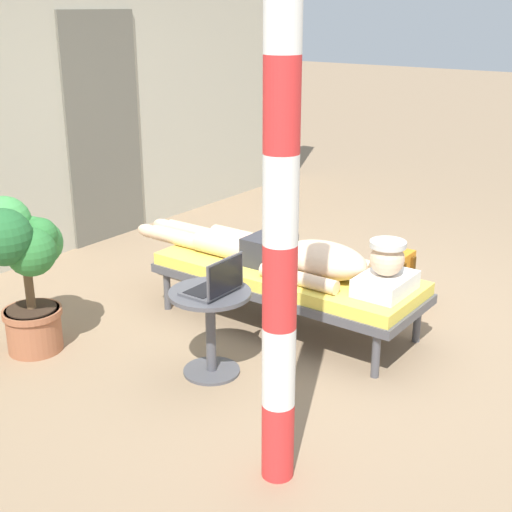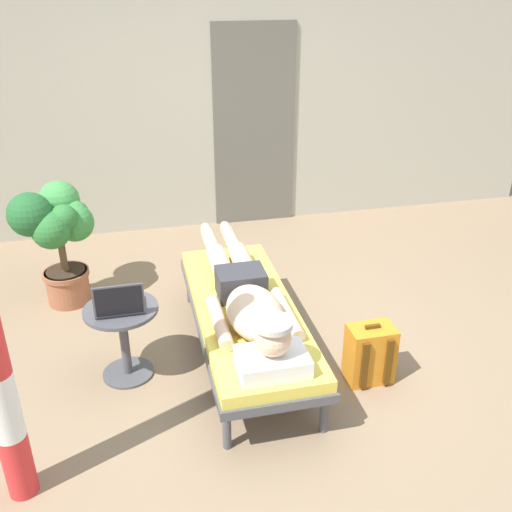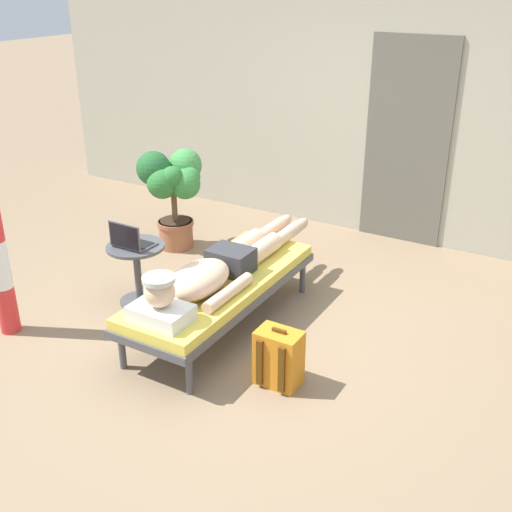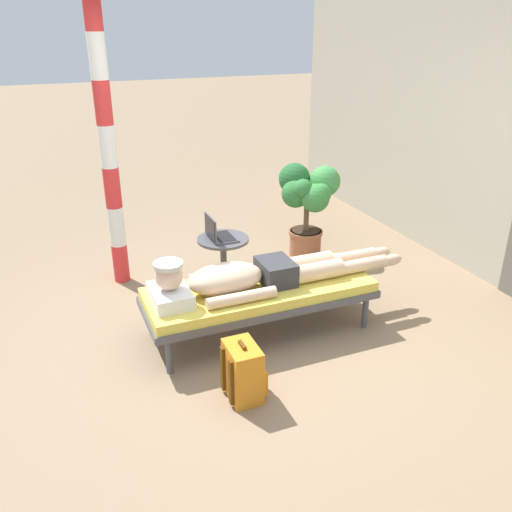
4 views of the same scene
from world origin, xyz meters
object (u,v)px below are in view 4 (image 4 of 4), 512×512
at_px(lounge_chair, 260,293).
at_px(potted_plant, 307,198).
at_px(side_table, 223,255).
at_px(laptop, 218,233).
at_px(porch_post, 108,146).
at_px(person_reclining, 253,275).
at_px(backpack, 243,372).

xyz_separation_m(lounge_chair, potted_plant, (-1.27, 1.08, 0.29)).
xyz_separation_m(side_table, laptop, (0.00, -0.05, 0.23)).
xyz_separation_m(laptop, porch_post, (-0.57, -0.82, 0.75)).
xyz_separation_m(person_reclining, side_table, (-0.82, 0.04, -0.16)).
bearing_deg(side_table, porch_post, -122.94).
height_order(person_reclining, backpack, person_reclining).
height_order(potted_plant, porch_post, porch_post).
bearing_deg(porch_post, backpack, 12.30).
height_order(lounge_chair, porch_post, porch_post).
relative_size(backpack, potted_plant, 0.43).
distance_m(side_table, laptop, 0.23).
relative_size(side_table, potted_plant, 0.53).
distance_m(lounge_chair, person_reclining, 0.18).
height_order(backpack, porch_post, porch_post).
bearing_deg(lounge_chair, potted_plant, 139.66).
bearing_deg(laptop, side_table, 90.00).
relative_size(laptop, backpack, 0.73).
distance_m(lounge_chair, laptop, 0.86).
bearing_deg(backpack, laptop, 167.10).
xyz_separation_m(person_reclining, potted_plant, (-1.27, 1.14, 0.12)).
bearing_deg(backpack, potted_plant, 143.11).
relative_size(lounge_chair, person_reclining, 0.86).
xyz_separation_m(backpack, potted_plant, (-2.02, 1.51, 0.44)).
bearing_deg(porch_post, person_reclining, 31.10).
bearing_deg(porch_post, side_table, 57.06).
height_order(laptop, potted_plant, potted_plant).
bearing_deg(person_reclining, lounge_chair, 90.00).
bearing_deg(laptop, lounge_chair, 5.06).
bearing_deg(side_table, person_reclining, -2.54).
xyz_separation_m(laptop, backpack, (1.56, -0.36, -0.39)).
xyz_separation_m(person_reclining, laptop, (-0.82, -0.01, 0.06)).
bearing_deg(person_reclining, backpack, -26.69).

